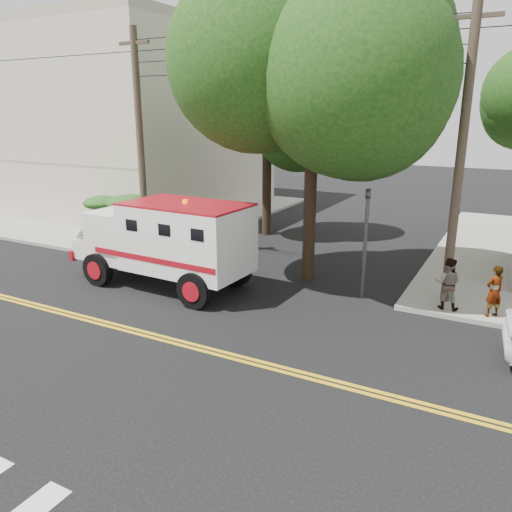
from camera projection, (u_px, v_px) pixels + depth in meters
The scene contains 13 objects.
ground at pixel (164, 339), 13.46m from camera, with size 100.00×100.00×0.00m, color black.
sidewalk_nw at pixel (127, 209), 30.99m from camera, with size 17.00×17.00×0.15m, color gray.
building_left at pixel (114, 124), 31.76m from camera, with size 16.00×14.00×10.00m, color beige.
utility_pole_left at pixel (141, 148), 19.83m from camera, with size 0.28×0.28×9.00m, color #382D23.
utility_pole_right at pixel (460, 161), 14.60m from camera, with size 0.28×0.28×9.00m, color #382D23.
tree_main at pixel (323, 69), 15.84m from camera, with size 6.08×5.70×9.85m.
tree_left at pixel (271, 116), 23.06m from camera, with size 4.48×4.20×7.70m.
traffic_signal at pixel (366, 232), 15.86m from camera, with size 0.15×0.18×3.60m.
accessibility_sign at pixel (137, 223), 21.12m from camera, with size 0.45×0.10×2.02m.
palm_planter at pixel (122, 212), 21.98m from camera, with size 3.52×2.63×2.36m.
armored_truck at pixel (167, 239), 17.09m from camera, with size 6.73×2.92×3.02m.
pedestrian_a at pixel (494, 291), 14.38m from camera, with size 0.56×0.37×1.54m, color gray.
pedestrian_b at pixel (448, 284), 14.95m from camera, with size 0.77×0.60×1.59m, color gray.
Camera 1 is at (8.01, -9.67, 5.90)m, focal length 35.00 mm.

